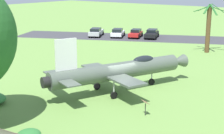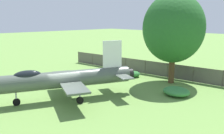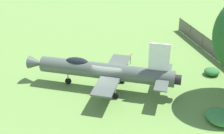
{
  "view_description": "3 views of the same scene",
  "coord_description": "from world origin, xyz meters",
  "px_view_note": "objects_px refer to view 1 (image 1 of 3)",
  "views": [
    {
      "loc": [
        23.03,
        16.6,
        9.41
      ],
      "look_at": [
        0.9,
        0.08,
        2.4
      ],
      "focal_mm": 54.89,
      "sensor_mm": 36.0,
      "label": 1
    },
    {
      "loc": [
        -10.5,
        -17.53,
        7.09
      ],
      "look_at": [
        4.74,
        -1.35,
        2.5
      ],
      "focal_mm": 38.27,
      "sensor_mm": 36.0,
      "label": 2
    },
    {
      "loc": [
        -3.04,
        -26.25,
        15.88
      ],
      "look_at": [
        0.41,
        -1.19,
        2.86
      ],
      "focal_mm": 52.85,
      "sensor_mm": 36.0,
      "label": 3
    }
  ],
  "objects_px": {
    "info_plaque": "(145,104)",
    "parked_car_black": "(152,33)",
    "parked_car_red": "(136,33)",
    "parked_car_silver": "(96,32)",
    "display_jet": "(121,70)",
    "parked_car_white": "(118,33)",
    "palm_tree": "(208,28)"
  },
  "relations": [
    {
      "from": "parked_car_silver",
      "to": "display_jet",
      "type": "bearing_deg",
      "value": -164.56
    },
    {
      "from": "info_plaque",
      "to": "parked_car_red",
      "type": "relative_size",
      "value": 0.26
    },
    {
      "from": "palm_tree",
      "to": "parked_car_black",
      "type": "distance_m",
      "value": 13.6
    },
    {
      "from": "display_jet",
      "to": "parked_car_silver",
      "type": "relative_size",
      "value": 2.75
    },
    {
      "from": "parked_car_red",
      "to": "palm_tree",
      "type": "bearing_deg",
      "value": 51.11
    },
    {
      "from": "parked_car_white",
      "to": "palm_tree",
      "type": "bearing_deg",
      "value": -127.4
    },
    {
      "from": "info_plaque",
      "to": "palm_tree",
      "type": "bearing_deg",
      "value": -168.34
    },
    {
      "from": "palm_tree",
      "to": "display_jet",
      "type": "bearing_deg",
      "value": 0.82
    },
    {
      "from": "info_plaque",
      "to": "parked_car_white",
      "type": "distance_m",
      "value": 35.13
    },
    {
      "from": "palm_tree",
      "to": "parked_car_white",
      "type": "relative_size",
      "value": 1.43
    },
    {
      "from": "palm_tree",
      "to": "parked_car_red",
      "type": "distance_m",
      "value": 15.43
    },
    {
      "from": "palm_tree",
      "to": "info_plaque",
      "type": "relative_size",
      "value": 5.69
    },
    {
      "from": "display_jet",
      "to": "parked_car_black",
      "type": "height_order",
      "value": "display_jet"
    },
    {
      "from": "parked_car_red",
      "to": "parked_car_white",
      "type": "height_order",
      "value": "parked_car_white"
    },
    {
      "from": "display_jet",
      "to": "parked_car_red",
      "type": "xyz_separation_m",
      "value": [
        -25.19,
        -14.75,
        -1.18
      ]
    },
    {
      "from": "info_plaque",
      "to": "parked_car_red",
      "type": "xyz_separation_m",
      "value": [
        -28.75,
        -19.41,
        -0.13
      ]
    },
    {
      "from": "display_jet",
      "to": "palm_tree",
      "type": "xyz_separation_m",
      "value": [
        -20.42,
        -0.29,
        1.36
      ]
    },
    {
      "from": "parked_car_silver",
      "to": "parked_car_red",
      "type": "bearing_deg",
      "value": -91.61
    },
    {
      "from": "parked_car_white",
      "to": "parked_car_black",
      "type": "bearing_deg",
      "value": -89.82
    },
    {
      "from": "info_plaque",
      "to": "parked_car_black",
      "type": "xyz_separation_m",
      "value": [
        -29.89,
        -16.94,
        -0.1
      ]
    },
    {
      "from": "parked_car_black",
      "to": "parked_car_white",
      "type": "bearing_deg",
      "value": -85.1
    },
    {
      "from": "parked_car_red",
      "to": "parked_car_white",
      "type": "relative_size",
      "value": 0.97
    },
    {
      "from": "parked_car_white",
      "to": "parked_car_silver",
      "type": "bearing_deg",
      "value": 88.38
    },
    {
      "from": "display_jet",
      "to": "parked_car_red",
      "type": "distance_m",
      "value": 29.21
    },
    {
      "from": "display_jet",
      "to": "palm_tree",
      "type": "distance_m",
      "value": 20.47
    },
    {
      "from": "parked_car_black",
      "to": "parked_car_silver",
      "type": "height_order",
      "value": "parked_car_silver"
    },
    {
      "from": "display_jet",
      "to": "parked_car_white",
      "type": "xyz_separation_m",
      "value": [
        -23.74,
        -17.46,
        -1.15
      ]
    },
    {
      "from": "palm_tree",
      "to": "parked_car_red",
      "type": "xyz_separation_m",
      "value": [
        -4.77,
        -14.46,
        -2.54
      ]
    },
    {
      "from": "parked_car_black",
      "to": "display_jet",
      "type": "bearing_deg",
      "value": 3.24
    },
    {
      "from": "info_plaque",
      "to": "parked_car_silver",
      "type": "height_order",
      "value": "parked_car_silver"
    },
    {
      "from": "parked_car_black",
      "to": "parked_car_red",
      "type": "distance_m",
      "value": 2.72
    },
    {
      "from": "info_plaque",
      "to": "parked_car_white",
      "type": "relative_size",
      "value": 0.25
    }
  ]
}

